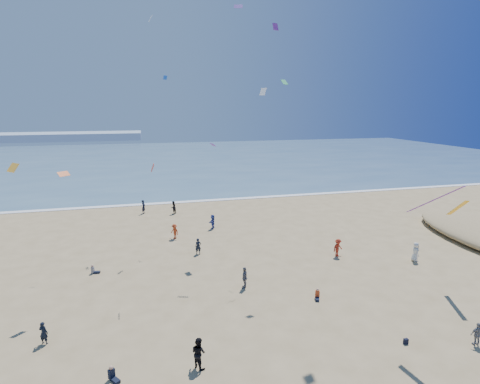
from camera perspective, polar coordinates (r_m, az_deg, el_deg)
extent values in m
cube|color=#476B84|center=(108.35, -12.41, 4.83)|extent=(220.00, 100.00, 0.06)
cube|color=white|center=(59.23, -10.69, -1.63)|extent=(220.00, 1.20, 0.08)
cube|color=#7A8EA8|center=(191.43, -31.66, 7.09)|extent=(110.00, 20.00, 3.20)
imported|color=#AA3818|center=(43.23, -9.95, -5.94)|extent=(1.19, 1.25, 1.71)
imported|color=black|center=(23.39, -6.33, -23.15)|extent=(1.09, 1.15, 1.86)
imported|color=black|center=(38.53, -6.39, -8.24)|extent=(0.60, 0.40, 1.65)
imported|color=#394B9D|center=(46.16, -4.19, -4.52)|extent=(1.24, 1.67, 1.75)
imported|color=slate|center=(31.59, 0.72, -12.90)|extent=(0.88, 1.16, 1.83)
imported|color=maroon|center=(39.03, 14.68, -8.21)|extent=(1.32, 1.04, 1.80)
imported|color=black|center=(54.08, -14.48, -2.20)|extent=(0.70, 0.83, 1.93)
imported|color=silver|center=(40.38, 25.17, -8.25)|extent=(0.76, 1.02, 1.89)
imported|color=black|center=(53.05, -10.13, -2.34)|extent=(1.11, 1.11, 1.82)
imported|color=black|center=(28.03, -27.76, -18.47)|extent=(0.65, 0.54, 1.52)
imported|color=gray|center=(29.12, 32.47, -17.81)|extent=(0.95, 0.52, 1.53)
cube|color=black|center=(27.56, 23.95, -20.07)|extent=(0.28, 0.18, 0.34)
cube|color=blue|center=(40.98, -11.33, 16.73)|extent=(0.51, 0.66, 0.41)
cube|color=white|center=(35.86, 3.53, 15.03)|extent=(0.62, 0.67, 0.67)
cube|color=#5D28A0|center=(36.84, -4.16, 7.19)|extent=(0.61, 0.87, 0.30)
cube|color=#2F9B59|center=(32.66, 6.78, 16.30)|extent=(0.59, 0.60, 0.42)
cube|color=red|center=(30.27, -13.18, 3.63)|extent=(0.26, 0.75, 0.58)
cube|color=white|center=(46.36, -13.51, 24.30)|extent=(0.47, 0.60, 0.65)
cube|color=#DE490F|center=(30.16, -25.29, 2.52)|extent=(0.86, 0.85, 0.32)
cube|color=#502E92|center=(40.04, -0.26, 26.44)|extent=(0.90, 0.57, 0.40)
cube|color=gold|center=(24.97, -31.30, 3.19)|extent=(0.83, 0.87, 0.48)
cube|color=#6C298C|center=(38.01, 5.42, 23.79)|extent=(0.62, 0.38, 0.66)
cube|color=purple|center=(25.20, 27.51, -1.06)|extent=(0.35, 3.14, 2.21)
cube|color=#F6A919|center=(34.45, 30.23, -2.12)|extent=(0.35, 2.64, 1.87)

